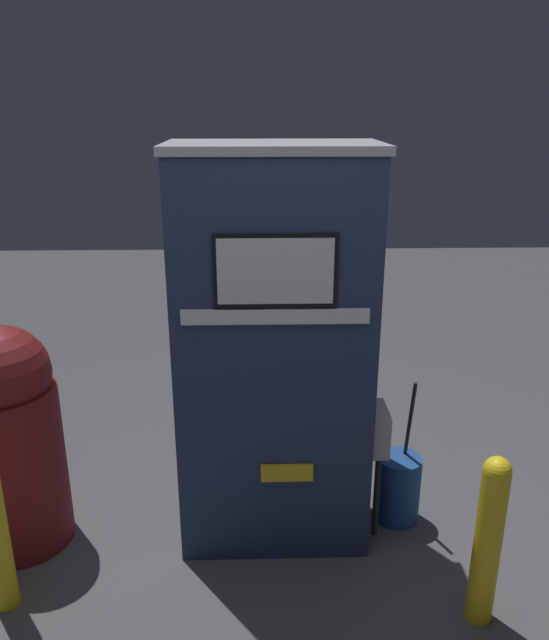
% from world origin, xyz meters
% --- Properties ---
extents(ground_plane, '(14.00, 14.00, 0.00)m').
position_xyz_m(ground_plane, '(0.00, 0.00, 0.00)').
color(ground_plane, '#4C4C4F').
extents(gas_pump, '(1.04, 0.56, 2.01)m').
position_xyz_m(gas_pump, '(0.00, 0.26, 1.01)').
color(gas_pump, '#232D4C').
rests_on(gas_pump, ground_plane).
extents(safety_bollard, '(0.12, 0.12, 0.82)m').
position_xyz_m(safety_bollard, '(0.90, -0.40, 0.43)').
color(safety_bollard, yellow).
rests_on(safety_bollard, ground_plane).
extents(trash_bin, '(0.51, 0.51, 1.19)m').
position_xyz_m(trash_bin, '(-1.32, 0.20, 0.60)').
color(trash_bin, maroon).
rests_on(trash_bin, ground_plane).
extents(squeegee_bucket, '(0.24, 0.24, 0.85)m').
position_xyz_m(squeegee_bucket, '(0.68, 0.32, 0.19)').
color(squeegee_bucket, '#1E478C').
rests_on(squeegee_bucket, ground_plane).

